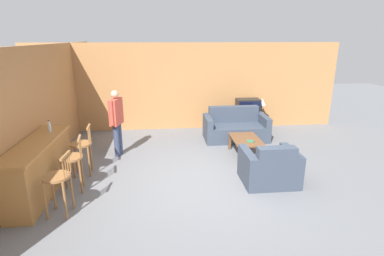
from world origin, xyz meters
name	(u,v)px	position (x,y,z in m)	size (l,w,h in m)	color
ground_plane	(201,183)	(0.00, 0.00, 0.00)	(24.00, 24.00, 0.00)	slate
wall_back	(186,87)	(0.00, 3.73, 1.30)	(9.40, 0.08, 2.60)	#B27A47
wall_left	(44,107)	(-3.28, 1.37, 1.30)	(0.08, 8.73, 2.60)	#B27A47
bar_counter	(40,168)	(-2.95, -0.10, 0.50)	(0.55, 2.18, 0.99)	#A87038
bar_chair_near	(58,181)	(-2.38, -0.85, 0.59)	(0.46, 0.46, 1.04)	#996638
bar_chair_mid	(72,161)	(-2.38, -0.07, 0.59)	(0.50, 0.50, 1.04)	#996638
bar_chair_far	(82,147)	(-2.38, 0.65, 0.59)	(0.47, 0.47, 1.04)	#996638
couch_far	(235,128)	(1.29, 2.55, 0.31)	(1.73, 0.92, 0.87)	#384251
armchair_near	(270,168)	(1.33, -0.13, 0.31)	(1.04, 0.88, 0.85)	#384251
coffee_table	(246,141)	(1.25, 1.26, 0.38)	(0.65, 1.06, 0.44)	brown
tv_unit	(247,121)	(1.86, 3.37, 0.26)	(1.14, 0.56, 0.51)	black
tv	(248,106)	(1.86, 3.37, 0.74)	(0.70, 0.43, 0.45)	black
bottle	(49,126)	(-2.91, 0.53, 1.09)	(0.07, 0.07, 0.23)	silver
book_on_table	(250,141)	(1.29, 1.05, 0.45)	(0.20, 0.18, 0.03)	#33704C
table_lamp	(262,102)	(2.30, 3.37, 0.84)	(0.23, 0.23, 0.46)	brown
person_by_window	(117,120)	(-1.80, 1.64, 0.89)	(0.29, 0.55, 1.58)	#384260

